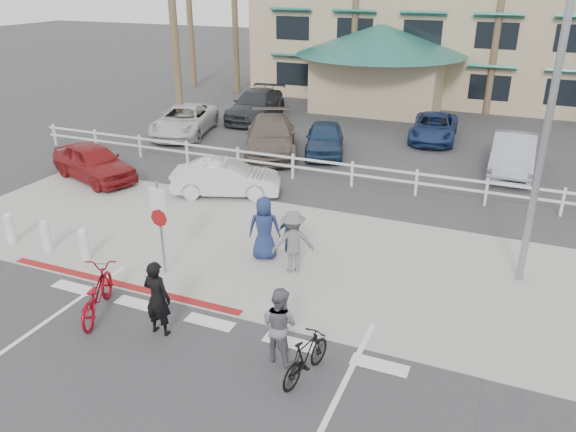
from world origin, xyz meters
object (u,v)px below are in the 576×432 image
at_px(sign_post, 161,223).
at_px(car_red_compact, 94,162).
at_px(bike_black, 306,357).
at_px(car_white_sedan, 226,178).
at_px(bike_red, 96,293).

height_order(sign_post, car_red_compact, sign_post).
height_order(bike_black, car_red_compact, car_red_compact).
bearing_deg(bike_black, sign_post, -14.20).
height_order(car_white_sedan, car_red_compact, car_red_compact).
height_order(bike_red, car_white_sedan, car_white_sedan).
distance_m(sign_post, car_red_compact, 8.61).
bearing_deg(bike_black, bike_red, 10.05).
height_order(sign_post, bike_black, sign_post).
bearing_deg(car_red_compact, car_white_sedan, -64.98).
relative_size(sign_post, bike_red, 1.37).
xyz_separation_m(bike_black, car_red_compact, (-11.81, 7.76, 0.23)).
bearing_deg(bike_red, car_red_compact, -72.61).
relative_size(bike_black, car_red_compact, 0.38).
xyz_separation_m(sign_post, car_red_compact, (-6.78, 5.25, -0.75)).
relative_size(bike_black, car_white_sedan, 0.41).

